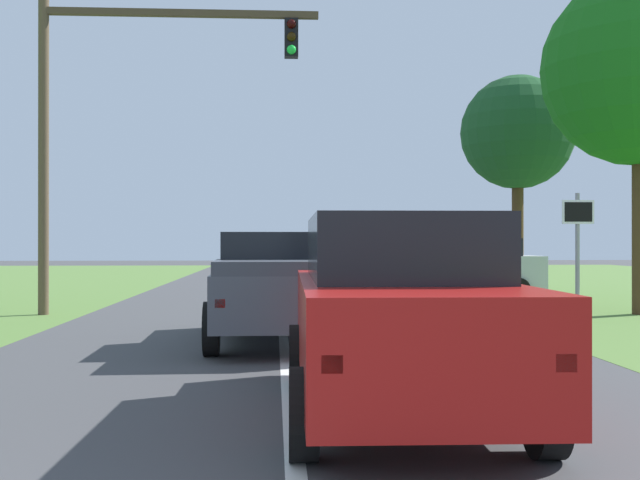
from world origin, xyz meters
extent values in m
plane|color=#424244|center=(0.00, 9.39, 0.00)|extent=(120.00, 120.00, 0.00)
cube|color=#9E1411|center=(1.03, 5.43, 0.84)|extent=(1.97, 5.00, 0.96)
cube|color=black|center=(1.04, 5.68, 1.62)|extent=(1.70, 3.11, 0.61)
cube|color=red|center=(0.22, 2.99, 0.89)|extent=(0.14, 0.06, 0.12)
cube|color=red|center=(1.75, 2.96, 0.89)|extent=(0.14, 0.06, 0.12)
cylinder|color=black|center=(0.13, 6.99, 0.36)|extent=(0.24, 0.72, 0.72)
cylinder|color=black|center=(2.00, 6.95, 0.36)|extent=(0.24, 0.72, 0.72)
cylinder|color=black|center=(0.07, 3.91, 0.36)|extent=(0.24, 0.72, 0.72)
cylinder|color=black|center=(1.94, 3.87, 0.36)|extent=(0.24, 0.72, 0.72)
cube|color=#4C515B|center=(-0.16, 11.07, 0.80)|extent=(2.00, 4.97, 0.81)
cube|color=black|center=(-0.16, 10.82, 1.52)|extent=(1.71, 1.91, 0.63)
cube|color=#41454E|center=(-0.13, 9.54, 1.31)|extent=(1.85, 1.91, 0.20)
cube|color=red|center=(-0.89, 8.62, 0.84)|extent=(0.14, 0.06, 0.12)
cube|color=red|center=(0.67, 8.65, 0.84)|extent=(0.14, 0.06, 0.12)
cylinder|color=black|center=(-1.14, 12.58, 0.40)|extent=(0.24, 0.80, 0.80)
cylinder|color=black|center=(0.76, 12.62, 0.40)|extent=(0.24, 0.80, 0.80)
cylinder|color=black|center=(-1.08, 9.52, 0.40)|extent=(0.24, 0.80, 0.80)
cylinder|color=black|center=(0.82, 9.56, 0.40)|extent=(0.24, 0.80, 0.80)
cylinder|color=brown|center=(-5.48, 16.31, 3.81)|extent=(0.24, 0.24, 7.61)
cube|color=#4C3D2B|center=(-2.30, 16.31, 7.01)|extent=(6.35, 0.16, 0.16)
cube|color=black|center=(0.24, 16.31, 6.46)|extent=(0.32, 0.28, 0.90)
sphere|color=black|center=(0.24, 16.16, 6.76)|extent=(0.22, 0.22, 0.22)
sphere|color=black|center=(0.24, 16.16, 6.46)|extent=(0.22, 0.22, 0.22)
sphere|color=#1ED83F|center=(0.24, 16.16, 6.16)|extent=(0.22, 0.22, 0.22)
cylinder|color=gray|center=(5.44, 12.10, 1.29)|extent=(0.08, 0.08, 2.58)
cube|color=white|center=(5.44, 12.07, 2.23)|extent=(0.60, 0.03, 0.44)
cube|color=black|center=(5.44, 12.06, 2.23)|extent=(0.52, 0.01, 0.36)
cylinder|color=#4C351E|center=(8.29, 15.58, 2.00)|extent=(0.36, 0.36, 4.01)
sphere|color=#1A671A|center=(8.29, 15.58, 5.69)|extent=(4.49, 4.49, 4.49)
cube|color=silver|center=(5.31, 20.58, 0.81)|extent=(4.60, 2.06, 0.94)
cube|color=black|center=(5.54, 20.58, 1.53)|extent=(2.78, 1.76, 0.51)
cube|color=red|center=(3.11, 21.44, 0.86)|extent=(0.07, 0.14, 0.12)
cube|color=red|center=(3.05, 19.90, 0.86)|extent=(0.07, 0.14, 0.12)
cylinder|color=black|center=(6.75, 21.47, 0.34)|extent=(0.69, 0.25, 0.68)
cylinder|color=black|center=(6.68, 19.59, 0.34)|extent=(0.69, 0.25, 0.68)
cylinder|color=black|center=(3.95, 21.58, 0.34)|extent=(0.69, 0.25, 0.68)
cylinder|color=black|center=(3.87, 19.70, 0.34)|extent=(0.69, 0.25, 0.68)
cylinder|color=#4C351E|center=(7.41, 21.91, 1.89)|extent=(0.36, 0.36, 3.78)
sphere|color=#1B4B24|center=(7.41, 21.91, 5.10)|extent=(3.53, 3.53, 3.53)
camera|label=1|loc=(-0.15, -2.08, 1.68)|focal=44.02mm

